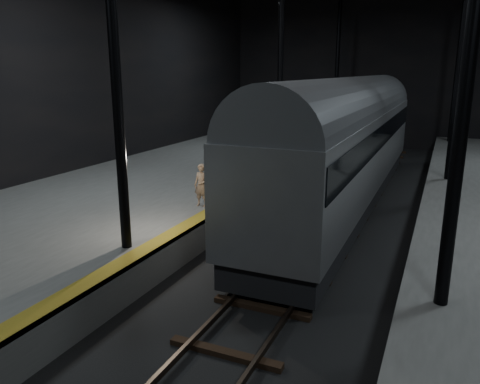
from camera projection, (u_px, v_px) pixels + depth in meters
The scene contains 6 objects.
ground at pixel (308, 252), 14.56m from camera, with size 44.00×44.00×0.00m, color black.
platform_left at pixel (113, 209), 17.36m from camera, with size 9.00×43.80×1.00m, color #565653.
tactile_strip at pixel (215, 209), 15.57m from camera, with size 0.50×43.80×0.01m, color olive.
track at pixel (308, 250), 14.54m from camera, with size 2.40×43.00×0.24m.
train at pixel (348, 138), 18.64m from camera, with size 2.87×19.14×5.12m.
woman at pixel (202, 185), 15.73m from camera, with size 0.53×0.35×1.46m, color #A28163.
Camera 1 is at (3.55, -13.31, 5.47)m, focal length 35.00 mm.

